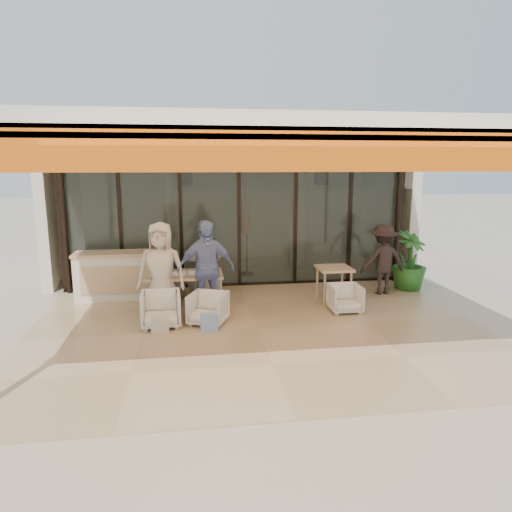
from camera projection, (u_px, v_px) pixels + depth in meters
The scene contains 21 objects.
ground at pixel (258, 329), 8.08m from camera, with size 70.00×70.00×0.00m, color #C6B293.
terrace_floor at pixel (258, 329), 8.08m from camera, with size 8.00×6.00×0.01m, color tan.
terrace_structure at pixel (260, 140), 7.19m from camera, with size 8.00×6.00×3.40m.
glass_storefront at pixel (239, 220), 10.68m from camera, with size 8.08×0.10×3.20m.
interior_block at pixel (230, 188), 12.80m from camera, with size 9.05×3.62×3.52m.
host_counter at pixel (119, 275), 9.83m from camera, with size 1.85×0.65×1.04m.
dining_table at pixel (184, 276), 9.09m from camera, with size 1.50×0.90×0.93m.
chair_far_left at pixel (166, 282), 10.02m from camera, with size 0.64×0.60×0.66m, color silver.
chair_far_right at pixel (205, 282), 10.14m from camera, with size 0.61×0.57×0.63m, color silver.
chair_near_left at pixel (161, 307), 8.17m from camera, with size 0.69×0.65×0.71m, color silver.
chair_near_right at pixel (208, 307), 8.30m from camera, with size 0.64×0.60×0.65m, color silver.
diner_navy at pixel (164, 268), 9.45m from camera, with size 0.57×0.37×1.55m, color #1B243C.
diner_grey at pixel (205, 262), 9.55m from camera, with size 0.85×0.66×1.76m, color slate.
diner_cream at pixel (161, 271), 8.55m from camera, with size 0.90×0.58×1.84m, color beige.
diner_periwinkle at pixel (206, 269), 8.66m from camera, with size 1.09×0.45×1.85m, color #6D86B7.
tote_bag_cream at pixel (160, 325), 7.82m from camera, with size 0.30×0.10×0.34m, color silver.
tote_bag_blue at pixel (209, 323), 7.94m from camera, with size 0.30×0.10×0.34m, color #99BFD8.
side_table at pixel (334, 272), 9.65m from camera, with size 0.70×0.70×0.74m.
side_chair at pixel (345, 297), 8.99m from camera, with size 0.60×0.56×0.62m, color silver.
standing_woman at pixel (383, 260), 10.13m from camera, with size 1.02×0.59×1.59m, color black.
potted_palm at pixel (409, 261), 10.52m from camera, with size 0.78×0.78×1.38m, color #1E5919.
Camera 1 is at (-1.12, -7.59, 2.87)m, focal length 32.00 mm.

